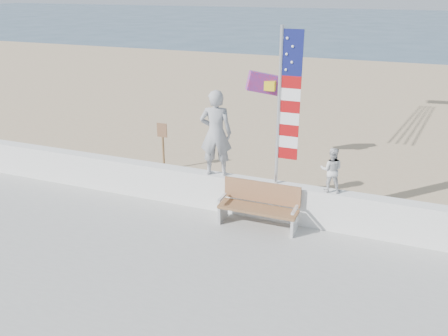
% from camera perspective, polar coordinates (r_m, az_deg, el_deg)
% --- Properties ---
extents(ground, '(220.00, 220.00, 0.00)m').
position_cam_1_polar(ground, '(10.23, -4.84, -10.35)').
color(ground, '#2F485E').
rests_on(ground, ground).
extents(sand, '(90.00, 40.00, 0.08)m').
position_cam_1_polar(sand, '(18.03, 7.88, 3.93)').
color(sand, tan).
rests_on(sand, ground).
extents(seawall, '(30.00, 0.35, 0.90)m').
position_cam_1_polar(seawall, '(11.55, -0.56, -2.86)').
color(seawall, white).
rests_on(seawall, boardwalk).
extents(adult, '(0.85, 0.67, 2.05)m').
position_cam_1_polar(adult, '(11.06, -0.99, 4.21)').
color(adult, '#98999D').
rests_on(adult, seawall).
extents(child, '(0.54, 0.44, 1.01)m').
position_cam_1_polar(child, '(10.55, 12.79, -0.22)').
color(child, silver).
rests_on(child, seawall).
extents(bench, '(1.80, 0.57, 1.00)m').
position_cam_1_polar(bench, '(10.78, 4.26, -4.42)').
color(bench, '#8A5F3C').
rests_on(bench, boardwalk).
extents(flag, '(0.50, 0.08, 3.50)m').
position_cam_1_polar(flag, '(10.34, 7.33, 7.90)').
color(flag, silver).
rests_on(flag, seawall).
extents(parafoil_kite, '(1.11, 0.79, 0.77)m').
position_cam_1_polar(parafoil_kite, '(14.37, 5.00, 10.08)').
color(parafoil_kite, red).
rests_on(parafoil_kite, ground).
extents(sign, '(0.32, 0.07, 1.46)m').
position_cam_1_polar(sign, '(14.24, -7.38, 3.06)').
color(sign, olive).
rests_on(sign, sand).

